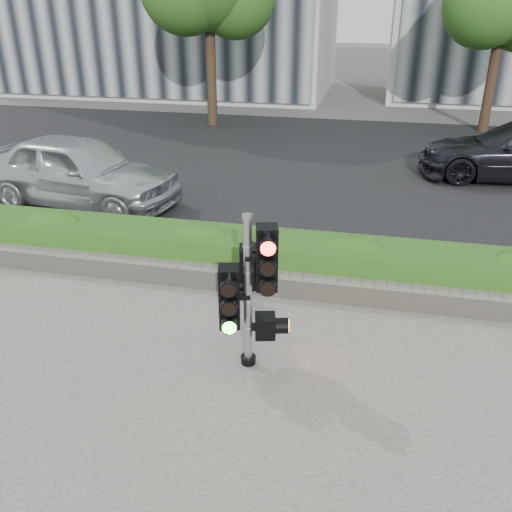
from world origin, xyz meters
name	(u,v)px	position (x,y,z in m)	size (l,w,h in m)	color
ground	(227,359)	(0.00, 0.00, 0.00)	(120.00, 120.00, 0.00)	#51514C
road	(315,162)	(0.00, 10.00, 0.01)	(60.00, 13.00, 0.02)	black
curb	(271,257)	(0.00, 3.15, 0.06)	(60.00, 0.25, 0.12)	gray
stone_wall	(257,281)	(0.00, 1.90, 0.20)	(12.00, 0.32, 0.34)	gray
hedge	(265,256)	(0.00, 2.55, 0.37)	(12.00, 1.00, 0.68)	#48972E
traffic_signal	(250,284)	(0.33, -0.01, 1.19)	(0.76, 0.63, 2.10)	black
car_silver	(79,171)	(-4.89, 5.13, 0.83)	(1.91, 4.74, 1.61)	silver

